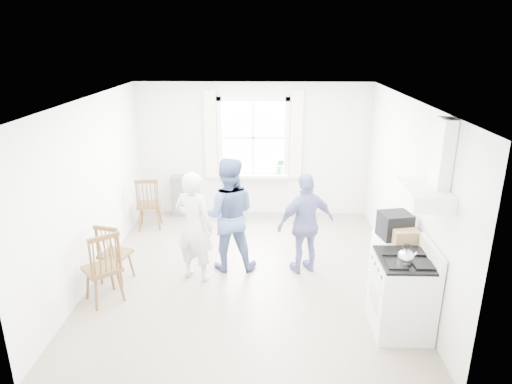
{
  "coord_description": "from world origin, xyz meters",
  "views": [
    {
      "loc": [
        0.3,
        -6.16,
        3.4
      ],
      "look_at": [
        0.12,
        0.2,
        1.22
      ],
      "focal_mm": 32.0,
      "sensor_mm": 36.0,
      "label": 1
    }
  ],
  "objects_px": {
    "stereo_stack": "(395,225)",
    "windsor_chair_c": "(104,261)",
    "gas_stove": "(402,294)",
    "windsor_chair_a": "(148,199)",
    "low_cabinet": "(393,268)",
    "person_left": "(194,227)",
    "windsor_chair_b": "(110,248)",
    "person_mid": "(228,215)",
    "person_right": "(306,224)"
  },
  "relations": [
    {
      "from": "stereo_stack",
      "to": "windsor_chair_b",
      "type": "height_order",
      "value": "stereo_stack"
    },
    {
      "from": "windsor_chair_b",
      "to": "person_left",
      "type": "bearing_deg",
      "value": 9.78
    },
    {
      "from": "windsor_chair_b",
      "to": "person_mid",
      "type": "xyz_separation_m",
      "value": [
        1.63,
        0.54,
        0.31
      ]
    },
    {
      "from": "windsor_chair_c",
      "to": "person_left",
      "type": "distance_m",
      "value": 1.31
    },
    {
      "from": "low_cabinet",
      "to": "person_mid",
      "type": "height_order",
      "value": "person_mid"
    },
    {
      "from": "windsor_chair_b",
      "to": "person_right",
      "type": "bearing_deg",
      "value": 9.57
    },
    {
      "from": "gas_stove",
      "to": "person_left",
      "type": "xyz_separation_m",
      "value": [
        -2.67,
        1.17,
        0.34
      ]
    },
    {
      "from": "person_right",
      "to": "low_cabinet",
      "type": "bearing_deg",
      "value": 123.95
    },
    {
      "from": "windsor_chair_b",
      "to": "person_right",
      "type": "height_order",
      "value": "person_right"
    },
    {
      "from": "person_left",
      "to": "person_right",
      "type": "height_order",
      "value": "person_left"
    },
    {
      "from": "windsor_chair_c",
      "to": "person_mid",
      "type": "bearing_deg",
      "value": 34.75
    },
    {
      "from": "windsor_chair_a",
      "to": "person_left",
      "type": "bearing_deg",
      "value": -57.06
    },
    {
      "from": "low_cabinet",
      "to": "windsor_chair_c",
      "type": "bearing_deg",
      "value": -176.18
    },
    {
      "from": "windsor_chair_c",
      "to": "person_left",
      "type": "bearing_deg",
      "value": 33.94
    },
    {
      "from": "gas_stove",
      "to": "low_cabinet",
      "type": "height_order",
      "value": "gas_stove"
    },
    {
      "from": "person_mid",
      "to": "person_right",
      "type": "height_order",
      "value": "person_mid"
    },
    {
      "from": "low_cabinet",
      "to": "person_left",
      "type": "height_order",
      "value": "person_left"
    },
    {
      "from": "windsor_chair_b",
      "to": "person_mid",
      "type": "bearing_deg",
      "value": 18.43
    },
    {
      "from": "gas_stove",
      "to": "person_right",
      "type": "bearing_deg",
      "value": 126.17
    },
    {
      "from": "windsor_chair_b",
      "to": "person_left",
      "type": "xyz_separation_m",
      "value": [
        1.17,
        0.2,
        0.25
      ]
    },
    {
      "from": "windsor_chair_a",
      "to": "person_mid",
      "type": "relative_size",
      "value": 0.57
    },
    {
      "from": "stereo_stack",
      "to": "person_left",
      "type": "distance_m",
      "value": 2.76
    },
    {
      "from": "gas_stove",
      "to": "person_left",
      "type": "bearing_deg",
      "value": 156.35
    },
    {
      "from": "gas_stove",
      "to": "windsor_chair_a",
      "type": "bearing_deg",
      "value": 142.53
    },
    {
      "from": "stereo_stack",
      "to": "windsor_chair_c",
      "type": "xyz_separation_m",
      "value": [
        -3.78,
        -0.27,
        -0.44
      ]
    },
    {
      "from": "gas_stove",
      "to": "windsor_chair_a",
      "type": "distance_m",
      "value": 4.78
    },
    {
      "from": "low_cabinet",
      "to": "stereo_stack",
      "type": "distance_m",
      "value": 0.62
    },
    {
      "from": "low_cabinet",
      "to": "windsor_chair_b",
      "type": "height_order",
      "value": "windsor_chair_b"
    },
    {
      "from": "windsor_chair_c",
      "to": "person_right",
      "type": "bearing_deg",
      "value": 20.21
    },
    {
      "from": "windsor_chair_a",
      "to": "person_mid",
      "type": "xyz_separation_m",
      "value": [
        1.59,
        -1.4,
        0.27
      ]
    },
    {
      "from": "windsor_chair_c",
      "to": "person_mid",
      "type": "height_order",
      "value": "person_mid"
    },
    {
      "from": "person_right",
      "to": "windsor_chair_a",
      "type": "bearing_deg",
      "value": -50.95
    },
    {
      "from": "low_cabinet",
      "to": "windsor_chair_c",
      "type": "height_order",
      "value": "windsor_chair_c"
    },
    {
      "from": "stereo_stack",
      "to": "person_right",
      "type": "xyz_separation_m",
      "value": [
        -1.09,
        0.72,
        -0.3
      ]
    },
    {
      "from": "low_cabinet",
      "to": "person_right",
      "type": "xyz_separation_m",
      "value": [
        -1.12,
        0.74,
        0.32
      ]
    },
    {
      "from": "gas_stove",
      "to": "stereo_stack",
      "type": "relative_size",
      "value": 2.54
    },
    {
      "from": "low_cabinet",
      "to": "windsor_chair_c",
      "type": "relative_size",
      "value": 0.87
    },
    {
      "from": "person_mid",
      "to": "windsor_chair_b",
      "type": "bearing_deg",
      "value": 16.28
    },
    {
      "from": "windsor_chair_c",
      "to": "person_left",
      "type": "xyz_separation_m",
      "value": [
        1.07,
        0.72,
        0.19
      ]
    },
    {
      "from": "gas_stove",
      "to": "low_cabinet",
      "type": "bearing_deg",
      "value": 84.32
    },
    {
      "from": "person_left",
      "to": "person_mid",
      "type": "relative_size",
      "value": 0.94
    },
    {
      "from": "person_mid",
      "to": "gas_stove",
      "type": "bearing_deg",
      "value": 143.47
    },
    {
      "from": "gas_stove",
      "to": "low_cabinet",
      "type": "xyz_separation_m",
      "value": [
        0.07,
        0.7,
        -0.03
      ]
    },
    {
      "from": "person_right",
      "to": "person_mid",
      "type": "bearing_deg",
      "value": -26.38
    },
    {
      "from": "windsor_chair_b",
      "to": "person_left",
      "type": "height_order",
      "value": "person_left"
    },
    {
      "from": "windsor_chair_c",
      "to": "gas_stove",
      "type": "bearing_deg",
      "value": -6.8
    },
    {
      "from": "low_cabinet",
      "to": "stereo_stack",
      "type": "xyz_separation_m",
      "value": [
        -0.03,
        0.01,
        0.62
      ]
    },
    {
      "from": "windsor_chair_a",
      "to": "person_mid",
      "type": "bearing_deg",
      "value": -41.38
    },
    {
      "from": "windsor_chair_a",
      "to": "windsor_chair_b",
      "type": "relative_size",
      "value": 1.07
    },
    {
      "from": "gas_stove",
      "to": "stereo_stack",
      "type": "distance_m",
      "value": 0.92
    }
  ]
}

